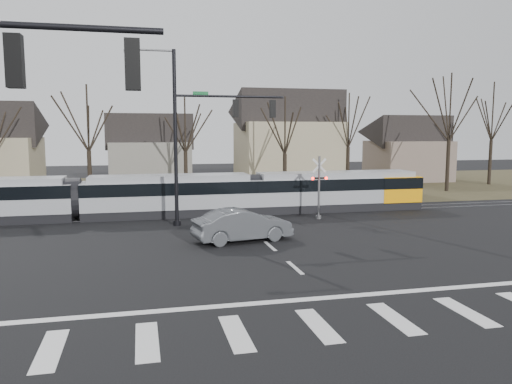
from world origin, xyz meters
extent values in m
plane|color=black|center=(0.00, 0.00, 0.00)|extent=(140.00, 140.00, 0.00)
cube|color=#38331E|center=(0.00, 32.00, 0.01)|extent=(140.00, 28.00, 0.01)
cube|color=silver|center=(-8.40, -4.00, 0.01)|extent=(0.60, 2.60, 0.01)
cube|color=silver|center=(-6.00, -4.00, 0.01)|extent=(0.60, 2.60, 0.01)
cube|color=silver|center=(-3.60, -4.00, 0.01)|extent=(0.60, 2.60, 0.01)
cube|color=silver|center=(-1.20, -4.00, 0.01)|extent=(0.60, 2.60, 0.01)
cube|color=silver|center=(1.20, -4.00, 0.01)|extent=(0.60, 2.60, 0.01)
cube|color=silver|center=(3.60, -4.00, 0.01)|extent=(0.60, 2.60, 0.01)
cube|color=silver|center=(0.00, -1.80, 0.01)|extent=(28.00, 0.35, 0.01)
cube|color=silver|center=(0.00, 2.00, 0.01)|extent=(0.18, 2.00, 0.01)
cube|color=silver|center=(0.00, 6.00, 0.01)|extent=(0.18, 2.00, 0.01)
cube|color=silver|center=(0.00, 10.00, 0.01)|extent=(0.18, 2.00, 0.01)
cube|color=silver|center=(0.00, 14.00, 0.01)|extent=(0.18, 2.00, 0.01)
cube|color=silver|center=(0.00, 18.00, 0.01)|extent=(0.18, 2.00, 0.01)
cube|color=silver|center=(0.00, 22.00, 0.01)|extent=(0.18, 2.00, 0.01)
cube|color=silver|center=(0.00, 26.00, 0.01)|extent=(0.18, 2.00, 0.01)
cube|color=silver|center=(0.00, 30.00, 0.01)|extent=(0.18, 2.00, 0.01)
cube|color=#59595E|center=(0.00, 15.10, 0.03)|extent=(90.00, 0.12, 0.06)
cube|color=#59595E|center=(0.00, 16.50, 0.03)|extent=(90.00, 0.12, 0.06)
cube|color=gray|center=(-4.15, 16.00, 1.36)|extent=(11.16, 2.60, 2.72)
cube|color=black|center=(-4.15, 16.00, 1.91)|extent=(11.18, 2.64, 0.79)
cube|color=gray|center=(7.47, 16.00, 1.36)|extent=(12.09, 2.60, 2.72)
cube|color=black|center=(7.47, 16.00, 1.91)|extent=(12.11, 2.64, 0.79)
cube|color=#FFA007|center=(12.03, 16.00, 1.44)|extent=(2.98, 2.66, 1.81)
imported|color=#4C4F53|center=(-1.07, 7.43, 0.83)|extent=(3.68, 5.69, 1.65)
cube|color=black|center=(-8.43, -6.00, 6.90)|extent=(0.32, 0.32, 1.05)
sphere|color=#FF0C07|center=(-8.43, -6.00, 7.23)|extent=(0.22, 0.22, 0.22)
cube|color=black|center=(-6.15, -6.00, 6.90)|extent=(0.32, 0.32, 1.05)
sphere|color=#FF0C07|center=(-6.15, -6.00, 7.23)|extent=(0.22, 0.22, 0.22)
cylinder|color=black|center=(-4.00, 12.50, 5.10)|extent=(0.22, 0.22, 10.20)
cylinder|color=black|center=(-4.00, 12.50, 0.15)|extent=(0.44, 0.44, 0.30)
cylinder|color=black|center=(-0.75, 12.50, 7.60)|extent=(6.50, 0.14, 0.14)
cube|color=#0C5926|center=(-2.50, 12.50, 7.75)|extent=(0.90, 0.03, 0.22)
cube|color=black|center=(-0.42, 12.50, 6.90)|extent=(0.32, 0.32, 1.05)
sphere|color=#FF0C07|center=(-0.42, 12.50, 7.23)|extent=(0.22, 0.22, 0.22)
cube|color=black|center=(1.85, 12.50, 6.90)|extent=(0.32, 0.32, 1.05)
sphere|color=#FF0C07|center=(1.85, 12.50, 7.23)|extent=(0.22, 0.22, 0.22)
cube|color=#59595B|center=(-6.50, 12.50, 10.02)|extent=(0.55, 0.22, 0.14)
cylinder|color=#59595B|center=(5.00, 12.80, 2.00)|extent=(0.14, 0.14, 4.00)
cylinder|color=#59595B|center=(5.00, 12.80, 0.10)|extent=(0.36, 0.36, 0.20)
cube|color=silver|center=(5.00, 12.80, 3.40)|extent=(0.95, 0.04, 0.95)
cube|color=silver|center=(5.00, 12.80, 3.40)|extent=(0.95, 0.04, 0.95)
cube|color=black|center=(5.00, 12.80, 2.60)|extent=(1.00, 0.10, 0.12)
sphere|color=#FF0C07|center=(4.55, 12.72, 2.60)|extent=(0.18, 0.18, 0.18)
sphere|color=#FF0C07|center=(5.45, 12.72, 2.60)|extent=(0.18, 0.18, 0.18)
cube|color=slate|center=(-5.00, 36.00, 2.25)|extent=(8.00, 7.00, 4.50)
cube|color=gray|center=(9.00, 33.00, 3.25)|extent=(10.00, 8.00, 6.50)
cube|color=#6A5A4E|center=(24.00, 35.00, 2.25)|extent=(8.00, 7.00, 4.50)
camera|label=1|loc=(-6.06, -16.95, 5.50)|focal=35.00mm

